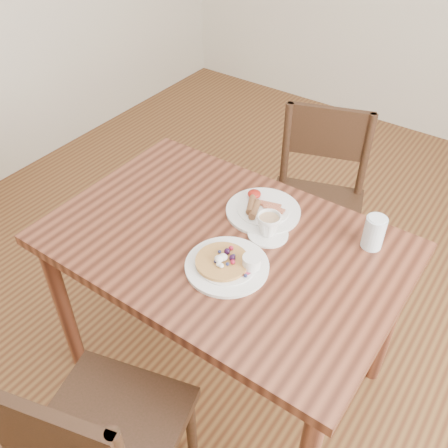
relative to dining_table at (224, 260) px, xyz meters
The scene contains 8 objects.
ground 0.65m from the dining_table, ahead, with size 5.00×5.00×0.00m, color #532C17.
dining_table is the anchor object (origin of this frame).
chair_near 0.69m from the dining_table, 87.26° to the right, with size 0.52×0.52×0.88m.
chair_far 0.73m from the dining_table, 88.60° to the left, with size 0.53×0.53×0.88m.
pancake_plate 0.17m from the dining_table, 48.92° to the right, with size 0.27×0.27×0.06m.
breakfast_plate 0.23m from the dining_table, 82.67° to the left, with size 0.27×0.27×0.04m.
teacup_saucer 0.21m from the dining_table, 44.34° to the left, with size 0.14×0.14×0.09m.
water_glass 0.52m from the dining_table, 31.80° to the left, with size 0.07×0.07×0.12m, color silver.
Camera 1 is at (0.72, -1.02, 1.89)m, focal length 40.00 mm.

